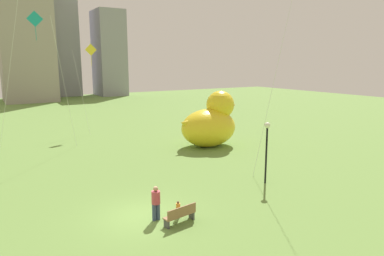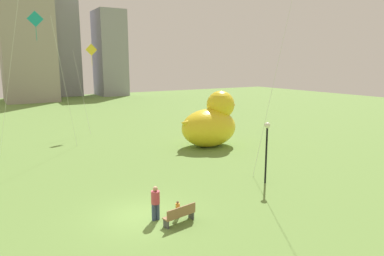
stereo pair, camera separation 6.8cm
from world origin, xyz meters
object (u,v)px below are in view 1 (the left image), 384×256
(person_adult, at_px, (156,202))
(giant_inflatable_duck, at_px, (211,123))
(person_child, at_px, (178,209))
(kite_teal, at_px, (37,25))
(lamppost, at_px, (267,141))
(park_bench, at_px, (180,214))
(kite_yellow, at_px, (90,53))

(person_adult, bearing_deg, giant_inflatable_duck, 46.22)
(person_child, xyz_separation_m, kite_teal, (-3.41, 17.28, 10.08))
(lamppost, bearing_deg, person_child, -167.69)
(lamppost, bearing_deg, kite_teal, 124.16)
(giant_inflatable_duck, bearing_deg, lamppost, -104.67)
(park_bench, distance_m, person_child, 0.65)
(person_adult, relative_size, lamppost, 0.44)
(park_bench, relative_size, lamppost, 0.44)
(giant_inflatable_duck, relative_size, kite_teal, 0.52)
(park_bench, height_order, person_adult, person_adult)
(park_bench, bearing_deg, person_child, 71.00)
(giant_inflatable_duck, distance_m, kite_yellow, 15.85)
(kite_yellow, bearing_deg, giant_inflatable_duck, -59.75)
(person_adult, distance_m, giant_inflatable_duck, 15.88)
(person_adult, height_order, kite_teal, kite_teal)
(giant_inflatable_duck, bearing_deg, kite_teal, 157.57)
(lamppost, height_order, kite_yellow, kite_yellow)
(kite_teal, bearing_deg, giant_inflatable_duck, -22.43)
(person_adult, xyz_separation_m, kite_teal, (-2.37, 16.93, 9.62))
(park_bench, height_order, person_child, park_bench)
(giant_inflatable_duck, xyz_separation_m, lamppost, (-2.67, -10.20, 0.60))
(park_bench, bearing_deg, kite_teal, 100.12)
(giant_inflatable_duck, distance_m, kite_teal, 16.69)
(lamppost, bearing_deg, park_bench, -163.59)
(person_adult, distance_m, person_child, 1.19)
(lamppost, distance_m, kite_teal, 20.52)
(giant_inflatable_duck, bearing_deg, person_adult, -133.78)
(park_bench, relative_size, kite_teal, 0.15)
(person_child, xyz_separation_m, giant_inflatable_duck, (9.92, 11.78, 1.67))
(person_adult, relative_size, kite_yellow, 0.18)
(park_bench, distance_m, person_adult, 1.36)
(giant_inflatable_duck, xyz_separation_m, kite_yellow, (-7.29, 12.50, 6.46))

